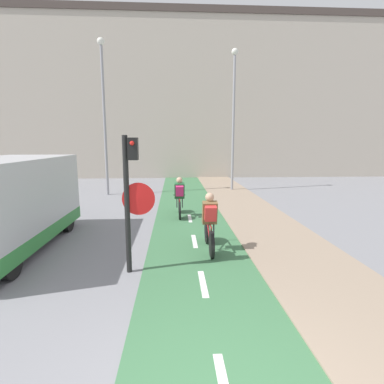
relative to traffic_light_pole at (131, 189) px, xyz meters
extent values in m
cube|color=white|center=(1.41, -0.67, -1.75)|extent=(0.12, 1.10, 0.00)
cube|color=white|center=(1.41, 1.83, -1.75)|extent=(0.12, 1.10, 0.00)
cube|color=white|center=(1.41, 4.33, -1.75)|extent=(0.12, 1.10, 0.00)
cube|color=#B2A899|center=(1.41, 19.30, 4.11)|extent=(60.00, 5.00, 11.77)
cube|color=#473D38|center=(1.41, 19.30, 10.24)|extent=(60.00, 5.20, 0.50)
cylinder|color=black|center=(-0.09, 0.00, -0.35)|extent=(0.11, 0.11, 2.85)
cube|color=black|center=(0.07, 0.00, 0.80)|extent=(0.20, 0.20, 0.44)
sphere|color=red|center=(0.07, -0.11, 0.91)|extent=(0.09, 0.09, 0.09)
cone|color=red|center=(0.15, 0.00, -0.21)|extent=(0.67, 0.01, 0.67)
cone|color=silver|center=(0.15, 0.00, -0.21)|extent=(0.60, 0.02, 0.60)
cylinder|color=gray|center=(-2.61, 9.61, 1.92)|extent=(0.14, 0.14, 7.40)
sphere|color=silver|center=(-2.61, 9.61, 5.73)|extent=(0.36, 0.36, 0.36)
cylinder|color=gray|center=(4.14, 10.65, 1.89)|extent=(0.14, 0.14, 7.33)
sphere|color=silver|center=(4.14, 10.65, 5.66)|extent=(0.36, 0.36, 0.36)
cylinder|color=black|center=(1.74, 0.65, -1.45)|extent=(0.07, 0.65, 0.65)
cylinder|color=black|center=(1.74, 1.71, -1.45)|extent=(0.07, 0.65, 0.65)
cylinder|color=maroon|center=(1.74, 1.38, -1.28)|extent=(0.04, 0.68, 0.40)
cylinder|color=maroon|center=(1.74, 0.89, -1.26)|extent=(0.04, 0.35, 0.43)
cylinder|color=maroon|center=(1.74, 1.22, -1.08)|extent=(0.04, 0.99, 0.07)
cylinder|color=maroon|center=(1.74, 0.85, -1.46)|extent=(0.04, 0.41, 0.05)
cylinder|color=black|center=(1.74, 1.71, -1.04)|extent=(0.46, 0.03, 0.03)
cube|color=brown|center=(1.74, 1.10, -0.78)|extent=(0.36, 0.31, 0.59)
sphere|color=tan|center=(1.74, 1.14, -0.40)|extent=(0.22, 0.22, 0.22)
cylinder|color=#232328|center=(1.64, 1.07, -1.21)|extent=(0.04, 0.07, 0.41)
cylinder|color=#232328|center=(1.84, 1.07, -1.21)|extent=(0.04, 0.07, 0.41)
cube|color=red|center=(1.74, 0.92, -0.76)|extent=(0.28, 0.23, 0.39)
cylinder|color=black|center=(1.06, 4.27, -1.46)|extent=(0.07, 0.62, 0.62)
cylinder|color=black|center=(1.06, 5.29, -1.46)|extent=(0.07, 0.62, 0.62)
cylinder|color=maroon|center=(1.06, 4.97, -1.30)|extent=(0.04, 0.65, 0.39)
cylinder|color=maroon|center=(1.06, 4.50, -1.29)|extent=(0.04, 0.34, 0.41)
cylinder|color=maroon|center=(1.06, 4.82, -1.11)|extent=(0.04, 0.95, 0.07)
cylinder|color=maroon|center=(1.06, 4.46, -1.47)|extent=(0.04, 0.39, 0.05)
cylinder|color=black|center=(1.06, 5.29, -1.07)|extent=(0.46, 0.03, 0.03)
cube|color=#235B33|center=(1.06, 4.71, -0.81)|extent=(0.36, 0.31, 0.59)
sphere|color=tan|center=(1.06, 4.75, -0.43)|extent=(0.22, 0.22, 0.22)
cylinder|color=#232328|center=(0.96, 4.67, -1.24)|extent=(0.04, 0.07, 0.39)
cylinder|color=#232328|center=(1.16, 4.67, -1.24)|extent=(0.04, 0.07, 0.39)
cube|color=#DB286B|center=(1.06, 4.53, -0.79)|extent=(0.28, 0.23, 0.39)
cube|color=#B7B7BC|center=(-3.34, 1.43, -0.50)|extent=(2.08, 5.03, 2.07)
cube|color=#33843D|center=(-3.34, 1.43, -1.35)|extent=(2.09, 5.04, 0.36)
cube|color=black|center=(-3.34, 3.93, -0.14)|extent=(1.88, 0.04, 0.70)
cylinder|color=black|center=(-4.28, 3.07, -1.43)|extent=(0.18, 0.70, 0.70)
cylinder|color=black|center=(-2.40, 3.07, -1.43)|extent=(0.18, 0.70, 0.70)
cylinder|color=black|center=(-2.40, -0.20, -1.43)|extent=(0.18, 0.70, 0.70)
camera|label=1|loc=(0.89, -6.04, 0.93)|focal=28.00mm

